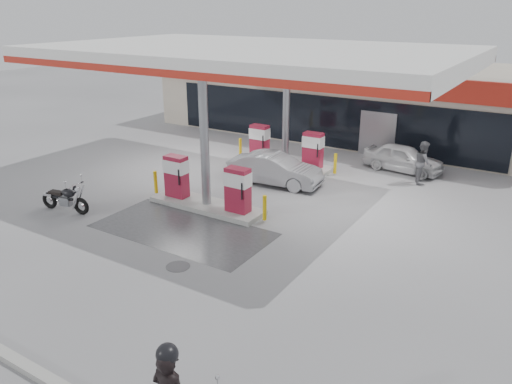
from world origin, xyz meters
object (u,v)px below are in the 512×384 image
parked_motorcycle (66,199)px  parked_car_left (268,120)px  pump_island_near (206,190)px  attendant (423,162)px  pump_island_far (285,151)px  sedan_white (403,158)px  hatchback_silver (275,169)px

parked_motorcycle → parked_car_left: parked_car_left is taller
pump_island_near → parked_car_left: pump_island_near is taller
pump_island_near → attendant: 9.22m
pump_island_near → parked_car_left: size_ratio=1.31×
pump_island_far → sedan_white: (4.84, 2.20, -0.11)m
pump_island_far → hatchback_silver: size_ratio=1.30×
attendant → hatchback_silver: attendant is taller
pump_island_near → parked_motorcycle: 5.08m
parked_car_left → sedan_white: bearing=-122.6°
pump_island_near → attendant: (6.00, 7.00, 0.19)m
parked_motorcycle → pump_island_near: bearing=26.9°
pump_island_near → sedan_white: bearing=59.4°
sedan_white → attendant: 1.69m
parked_car_left → parked_motorcycle: bearing=171.0°
pump_island_far → attendant: (6.00, 1.00, 0.19)m
sedan_white → parked_car_left: size_ratio=0.90×
pump_island_near → attendant: size_ratio=2.85×
hatchback_silver → sedan_white: bearing=-47.2°
parked_motorcycle → parked_car_left: 14.99m
parked_motorcycle → parked_car_left: bearing=82.4°
pump_island_far → attendant: attendant is taller
pump_island_near → parked_motorcycle: pump_island_near is taller
attendant → parked_car_left: attendant is taller
pump_island_near → sedan_white: 9.52m
sedan_white → hatchback_silver: hatchback_silver is taller
sedan_white → parked_car_left: bearing=74.9°
parked_motorcycle → attendant: (10.11, 9.99, 0.42)m
pump_island_far → parked_car_left: 7.50m
pump_island_near → pump_island_far: 6.00m
pump_island_near → pump_island_far: size_ratio=1.00×
pump_island_near → parked_motorcycle: (-4.11, -2.99, -0.23)m
pump_island_far → sedan_white: 5.32m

